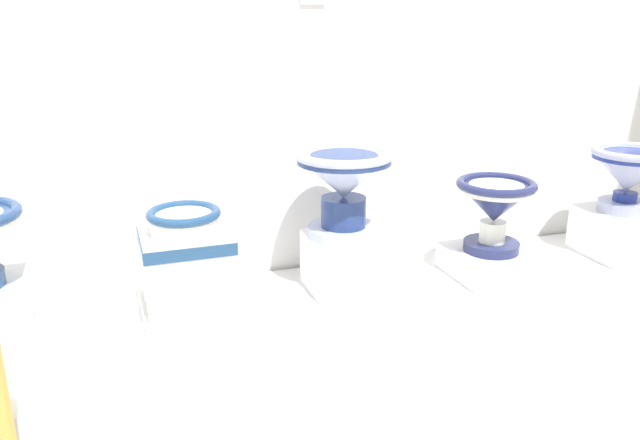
{
  "coord_description": "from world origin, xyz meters",
  "views": [
    {
      "loc": [
        1.08,
        0.26,
        1.29
      ],
      "look_at": [
        1.91,
        2.69,
        0.45
      ],
      "focal_mm": 35.87,
      "sensor_mm": 36.0,
      "label": 1
    }
  ],
  "objects_px": {
    "plinth_block_squat_floral": "(619,233)",
    "stanchion_post_near_left": "(6,424)",
    "antique_toilet_tall_cobalt": "(495,204)",
    "antique_toilet_squat_floral": "(629,171)",
    "plinth_block_broad_patterned": "(190,308)",
    "plinth_block_tall_cobalt": "(490,263)",
    "antique_toilet_broad_patterned": "(187,256)",
    "antique_toilet_rightmost": "(344,180)",
    "plinth_block_rightmost": "(343,262)"
  },
  "relations": [
    {
      "from": "antique_toilet_rightmost",
      "to": "plinth_block_rightmost",
      "type": "bearing_deg",
      "value": 90.0
    },
    {
      "from": "antique_toilet_rightmost",
      "to": "plinth_block_squat_floral",
      "type": "xyz_separation_m",
      "value": [
        1.5,
        -0.07,
        -0.4
      ]
    },
    {
      "from": "plinth_block_rightmost",
      "to": "stanchion_post_near_left",
      "type": "xyz_separation_m",
      "value": [
        -1.28,
        -0.95,
        0.09
      ]
    },
    {
      "from": "stanchion_post_near_left",
      "to": "plinth_block_rightmost",
      "type": "bearing_deg",
      "value": 36.68
    },
    {
      "from": "antique_toilet_tall_cobalt",
      "to": "antique_toilet_rightmost",
      "type": "bearing_deg",
      "value": 173.45
    },
    {
      "from": "plinth_block_rightmost",
      "to": "plinth_block_tall_cobalt",
      "type": "xyz_separation_m",
      "value": [
        0.72,
        -0.08,
        -0.07
      ]
    },
    {
      "from": "plinth_block_squat_floral",
      "to": "stanchion_post_near_left",
      "type": "bearing_deg",
      "value": -162.45
    },
    {
      "from": "antique_toilet_rightmost",
      "to": "antique_toilet_squat_floral",
      "type": "bearing_deg",
      "value": -2.81
    },
    {
      "from": "plinth_block_rightmost",
      "to": "stanchion_post_near_left",
      "type": "distance_m",
      "value": 1.6
    },
    {
      "from": "plinth_block_squat_floral",
      "to": "antique_toilet_squat_floral",
      "type": "height_order",
      "value": "antique_toilet_squat_floral"
    },
    {
      "from": "antique_toilet_rightmost",
      "to": "stanchion_post_near_left",
      "type": "relative_size",
      "value": 0.4
    },
    {
      "from": "antique_toilet_tall_cobalt",
      "to": "antique_toilet_squat_floral",
      "type": "height_order",
      "value": "antique_toilet_squat_floral"
    },
    {
      "from": "plinth_block_broad_patterned",
      "to": "antique_toilet_broad_patterned",
      "type": "distance_m",
      "value": 0.23
    },
    {
      "from": "plinth_block_broad_patterned",
      "to": "plinth_block_rightmost",
      "type": "distance_m",
      "value": 0.71
    },
    {
      "from": "plinth_block_rightmost",
      "to": "antique_toilet_rightmost",
      "type": "xyz_separation_m",
      "value": [
        0.0,
        -0.0,
        0.39
      ]
    },
    {
      "from": "antique_toilet_squat_floral",
      "to": "plinth_block_squat_floral",
      "type": "bearing_deg",
      "value": 0.0
    },
    {
      "from": "plinth_block_rightmost",
      "to": "antique_toilet_tall_cobalt",
      "type": "bearing_deg",
      "value": -6.55
    },
    {
      "from": "plinth_block_squat_floral",
      "to": "stanchion_post_near_left",
      "type": "relative_size",
      "value": 0.37
    },
    {
      "from": "plinth_block_tall_cobalt",
      "to": "stanchion_post_near_left",
      "type": "height_order",
      "value": "stanchion_post_near_left"
    },
    {
      "from": "plinth_block_rightmost",
      "to": "stanchion_post_near_left",
      "type": "bearing_deg",
      "value": -143.32
    },
    {
      "from": "antique_toilet_squat_floral",
      "to": "antique_toilet_tall_cobalt",
      "type": "bearing_deg",
      "value": -179.3
    },
    {
      "from": "plinth_block_broad_patterned",
      "to": "plinth_block_tall_cobalt",
      "type": "distance_m",
      "value": 1.43
    },
    {
      "from": "plinth_block_rightmost",
      "to": "plinth_block_broad_patterned",
      "type": "bearing_deg",
      "value": -176.12
    },
    {
      "from": "plinth_block_tall_cobalt",
      "to": "plinth_block_squat_floral",
      "type": "xyz_separation_m",
      "value": [
        0.78,
        0.01,
        0.06
      ]
    },
    {
      "from": "stanchion_post_near_left",
      "to": "antique_toilet_tall_cobalt",
      "type": "bearing_deg",
      "value": 23.47
    },
    {
      "from": "antique_toilet_broad_patterned",
      "to": "plinth_block_squat_floral",
      "type": "xyz_separation_m",
      "value": [
        2.2,
        -0.03,
        -0.15
      ]
    },
    {
      "from": "plinth_block_broad_patterned",
      "to": "antique_toilet_broad_patterned",
      "type": "height_order",
      "value": "antique_toilet_broad_patterned"
    },
    {
      "from": "antique_toilet_rightmost",
      "to": "antique_toilet_tall_cobalt",
      "type": "xyz_separation_m",
      "value": [
        0.72,
        -0.08,
        -0.16
      ]
    },
    {
      "from": "antique_toilet_broad_patterned",
      "to": "antique_toilet_rightmost",
      "type": "height_order",
      "value": "antique_toilet_rightmost"
    },
    {
      "from": "antique_toilet_broad_patterned",
      "to": "plinth_block_rightmost",
      "type": "distance_m",
      "value": 0.72
    },
    {
      "from": "plinth_block_tall_cobalt",
      "to": "antique_toilet_squat_floral",
      "type": "distance_m",
      "value": 0.87
    },
    {
      "from": "antique_toilet_broad_patterned",
      "to": "antique_toilet_tall_cobalt",
      "type": "bearing_deg",
      "value": -1.43
    },
    {
      "from": "plinth_block_broad_patterned",
      "to": "antique_toilet_broad_patterned",
      "type": "bearing_deg",
      "value": 180.0
    },
    {
      "from": "plinth_block_squat_floral",
      "to": "antique_toilet_tall_cobalt",
      "type": "bearing_deg",
      "value": -179.3
    },
    {
      "from": "plinth_block_tall_cobalt",
      "to": "antique_toilet_squat_floral",
      "type": "height_order",
      "value": "antique_toilet_squat_floral"
    },
    {
      "from": "antique_toilet_rightmost",
      "to": "antique_toilet_squat_floral",
      "type": "distance_m",
      "value": 1.51
    },
    {
      "from": "antique_toilet_tall_cobalt",
      "to": "plinth_block_squat_floral",
      "type": "relative_size",
      "value": 0.93
    },
    {
      "from": "plinth_block_broad_patterned",
      "to": "stanchion_post_near_left",
      "type": "xyz_separation_m",
      "value": [
        -0.58,
        -0.91,
        0.19
      ]
    },
    {
      "from": "antique_toilet_broad_patterned",
      "to": "antique_toilet_tall_cobalt",
      "type": "height_order",
      "value": "antique_toilet_tall_cobalt"
    },
    {
      "from": "plinth_block_broad_patterned",
      "to": "antique_toilet_tall_cobalt",
      "type": "xyz_separation_m",
      "value": [
        1.43,
        -0.04,
        0.33
      ]
    },
    {
      "from": "antique_toilet_rightmost",
      "to": "plinth_block_tall_cobalt",
      "type": "relative_size",
      "value": 1.1
    },
    {
      "from": "antique_toilet_broad_patterned",
      "to": "antique_toilet_squat_floral",
      "type": "relative_size",
      "value": 1.05
    },
    {
      "from": "antique_toilet_broad_patterned",
      "to": "plinth_block_rightmost",
      "type": "bearing_deg",
      "value": 3.88
    },
    {
      "from": "plinth_block_broad_patterned",
      "to": "plinth_block_rightmost",
      "type": "bearing_deg",
      "value": 3.88
    },
    {
      "from": "plinth_block_rightmost",
      "to": "plinth_block_squat_floral",
      "type": "distance_m",
      "value": 1.5
    },
    {
      "from": "antique_toilet_broad_patterned",
      "to": "plinth_block_squat_floral",
      "type": "height_order",
      "value": "antique_toilet_broad_patterned"
    },
    {
      "from": "antique_toilet_squat_floral",
      "to": "stanchion_post_near_left",
      "type": "relative_size",
      "value": 0.36
    },
    {
      "from": "plinth_block_broad_patterned",
      "to": "plinth_block_rightmost",
      "type": "relative_size",
      "value": 1.22
    },
    {
      "from": "plinth_block_rightmost",
      "to": "antique_toilet_tall_cobalt",
      "type": "height_order",
      "value": "antique_toilet_tall_cobalt"
    },
    {
      "from": "antique_toilet_broad_patterned",
      "to": "antique_toilet_squat_floral",
      "type": "height_order",
      "value": "antique_toilet_squat_floral"
    }
  ]
}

